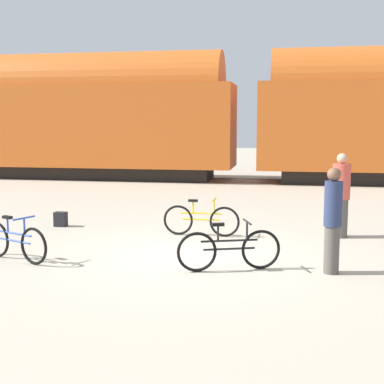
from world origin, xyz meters
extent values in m
plane|color=#B2A893|center=(0.00, 0.00, 0.00)|extent=(80.00, 80.00, 0.00)
cube|color=black|center=(-6.52, 12.50, 0.28)|extent=(10.10, 2.15, 0.55)
cube|color=#CC5B1E|center=(-6.52, 12.50, 2.26)|extent=(12.02, 2.87, 3.41)
cylinder|color=#CC5B1E|center=(-6.52, 12.50, 3.96)|extent=(11.06, 2.73, 2.73)
cube|color=#4C4238|center=(0.00, 11.78, 0.01)|extent=(63.14, 0.07, 0.01)
cube|color=#4C4238|center=(0.00, 13.22, 0.01)|extent=(63.14, 0.07, 0.01)
torus|color=black|center=(0.39, 1.64, 0.33)|extent=(0.65, 0.06, 0.65)
torus|color=black|center=(-0.63, 1.66, 0.33)|extent=(0.65, 0.06, 0.65)
cylinder|color=gold|center=(-0.12, 1.65, 0.49)|extent=(0.89, 0.05, 0.04)
cylinder|color=gold|center=(-0.12, 1.65, 0.36)|extent=(0.81, 0.05, 0.04)
cylinder|color=gold|center=(-0.30, 1.65, 0.63)|extent=(0.04, 0.04, 0.27)
cube|color=black|center=(-0.30, 1.65, 0.76)|extent=(0.20, 0.08, 0.05)
cylinder|color=gold|center=(0.16, 1.64, 0.64)|extent=(0.04, 0.04, 0.30)
cylinder|color=gold|center=(0.16, 1.64, 0.79)|extent=(0.04, 0.46, 0.03)
torus|color=black|center=(-2.58, -1.17, 0.33)|extent=(0.62, 0.30, 0.65)
cylinder|color=#3351B7|center=(-3.03, -0.97, 0.49)|extent=(0.82, 0.38, 0.04)
cylinder|color=#3351B7|center=(-3.03, -0.97, 0.36)|extent=(0.74, 0.35, 0.04)
cylinder|color=#3351B7|center=(-3.19, -0.90, 0.63)|extent=(0.04, 0.04, 0.27)
cube|color=black|center=(-3.19, -0.90, 0.76)|extent=(0.22, 0.15, 0.05)
cylinder|color=#3351B7|center=(-2.78, -1.08, 0.64)|extent=(0.04, 0.04, 0.30)
cylinder|color=#3351B7|center=(-2.78, -1.08, 0.79)|extent=(0.21, 0.44, 0.03)
torus|color=black|center=(1.27, -0.75, 0.33)|extent=(0.64, 0.27, 0.66)
torus|color=black|center=(0.25, -1.11, 0.33)|extent=(0.64, 0.27, 0.66)
cylinder|color=black|center=(0.76, -0.93, 0.50)|extent=(0.91, 0.35, 0.04)
cylinder|color=black|center=(0.76, -0.93, 0.36)|extent=(0.83, 0.32, 0.04)
cylinder|color=black|center=(0.58, -1.00, 0.64)|extent=(0.04, 0.04, 0.28)
cube|color=black|center=(0.58, -1.00, 0.78)|extent=(0.22, 0.14, 0.05)
cylinder|color=black|center=(1.04, -0.84, 0.65)|extent=(0.04, 0.04, 0.31)
cylinder|color=black|center=(1.04, -0.84, 0.81)|extent=(0.18, 0.44, 0.03)
cylinder|color=#514C47|center=(2.81, 2.04, 0.41)|extent=(0.32, 0.32, 0.82)
cylinder|color=#CC4C3D|center=(2.81, 2.04, 1.19)|extent=(0.37, 0.37, 0.75)
sphere|color=tan|center=(2.81, 2.04, 1.68)|extent=(0.22, 0.22, 0.22)
cylinder|color=#514C47|center=(2.41, -0.81, 0.39)|extent=(0.25, 0.25, 0.78)
cylinder|color=navy|center=(2.41, -0.81, 1.14)|extent=(0.29, 0.29, 0.72)
sphere|color=brown|center=(2.41, -0.81, 1.61)|extent=(0.22, 0.22, 0.22)
cube|color=black|center=(-3.53, 2.09, 0.17)|extent=(0.28, 0.20, 0.34)
camera|label=1|loc=(1.66, -9.50, 2.45)|focal=50.00mm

